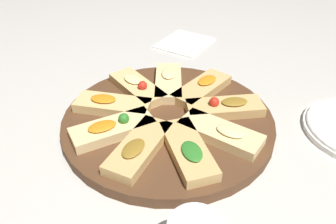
{
  "coord_description": "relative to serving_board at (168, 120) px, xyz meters",
  "views": [
    {
      "loc": [
        0.44,
        0.23,
        0.39
      ],
      "look_at": [
        0.0,
        0.0,
        0.03
      ],
      "focal_mm": 35.0,
      "sensor_mm": 36.0,
      "label": 1
    }
  ],
  "objects": [
    {
      "name": "focaccia_slice_4",
      "position": [
        0.08,
        0.08,
        0.02
      ],
      "size": [
        0.14,
        0.14,
        0.03
      ],
      "color": "tan",
      "rests_on": "serving_board"
    },
    {
      "name": "napkin_stack",
      "position": [
        -0.36,
        -0.14,
        -0.01
      ],
      "size": [
        0.16,
        0.14,
        0.01
      ],
      "primitive_type": "cube",
      "rotation": [
        0.0,
        0.0,
        -0.08
      ],
      "color": "white",
      "rests_on": "ground_plane"
    },
    {
      "name": "focaccia_slice_1",
      "position": [
        0.03,
        -0.11,
        0.02
      ],
      "size": [
        0.09,
        0.15,
        0.03
      ],
      "color": "#DBB775",
      "rests_on": "serving_board"
    },
    {
      "name": "focaccia_slice_2",
      "position": [
        0.09,
        -0.06,
        0.02
      ],
      "size": [
        0.15,
        0.13,
        0.03
      ],
      "color": "#E5C689",
      "rests_on": "serving_board"
    },
    {
      "name": "focaccia_slice_6",
      "position": [
        -0.06,
        0.09,
        0.02
      ],
      "size": [
        0.13,
        0.15,
        0.03
      ],
      "color": "tan",
      "rests_on": "serving_board"
    },
    {
      "name": "focaccia_slice_7",
      "position": [
        -0.11,
        0.02,
        0.02
      ],
      "size": [
        0.15,
        0.08,
        0.03
      ],
      "color": "tan",
      "rests_on": "serving_board"
    },
    {
      "name": "focaccia_slice_3",
      "position": [
        0.11,
        0.01,
        0.02
      ],
      "size": [
        0.15,
        0.06,
        0.03
      ],
      "color": "tan",
      "rests_on": "serving_board"
    },
    {
      "name": "focaccia_slice_8",
      "position": [
        -0.1,
        -0.05,
        0.02
      ],
      "size": [
        0.15,
        0.12,
        0.03
      ],
      "color": "#E5C689",
      "rests_on": "serving_board"
    },
    {
      "name": "focaccia_slice_0",
      "position": [
        -0.05,
        -0.1,
        0.02
      ],
      "size": [
        0.11,
        0.15,
        0.03
      ],
      "color": "#DBB775",
      "rests_on": "serving_board"
    },
    {
      "name": "ground_plane",
      "position": [
        0.0,
        0.0,
        -0.01
      ],
      "size": [
        3.0,
        3.0,
        0.0
      ],
      "primitive_type": "plane",
      "color": "beige"
    },
    {
      "name": "serving_board",
      "position": [
        0.0,
        0.0,
        0.0
      ],
      "size": [
        0.4,
        0.4,
        0.02
      ],
      "primitive_type": "cylinder",
      "color": "#51331E",
      "rests_on": "ground_plane"
    },
    {
      "name": "focaccia_slice_5",
      "position": [
        0.01,
        0.11,
        0.02
      ],
      "size": [
        0.07,
        0.15,
        0.03
      ],
      "color": "#E5C689",
      "rests_on": "serving_board"
    }
  ]
}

